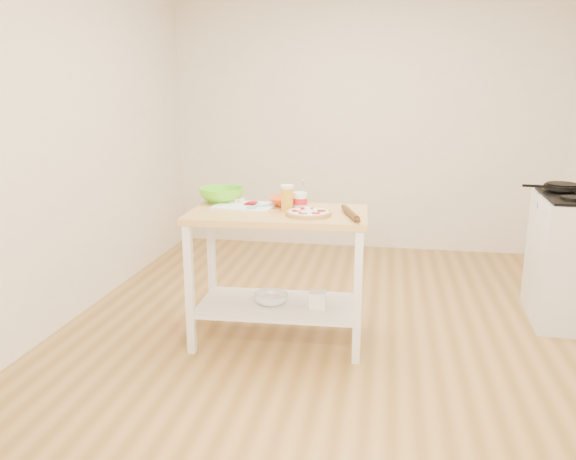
% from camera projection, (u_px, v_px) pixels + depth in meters
% --- Properties ---
extents(room_shell, '(4.04, 4.54, 2.74)m').
position_uv_depth(room_shell, '(347.00, 140.00, 3.69)').
color(room_shell, '#B08141').
rests_on(room_shell, ground).
extents(prep_island, '(1.18, 0.68, 0.90)m').
position_uv_depth(prep_island, '(278.00, 249.00, 3.70)').
color(prep_island, tan).
rests_on(prep_island, ground).
extents(skillet, '(0.40, 0.26, 0.03)m').
position_uv_depth(skillet, '(561.00, 187.00, 4.12)').
color(skillet, black).
rests_on(skillet, gas_stove).
extents(pizza, '(0.29, 0.29, 0.05)m').
position_uv_depth(pizza, '(309.00, 213.00, 3.53)').
color(pizza, tan).
rests_on(pizza, prep_island).
extents(cutting_board, '(0.42, 0.33, 0.04)m').
position_uv_depth(cutting_board, '(245.00, 205.00, 3.80)').
color(cutting_board, white).
rests_on(cutting_board, prep_island).
extents(spatula, '(0.13, 0.12, 0.01)m').
position_uv_depth(spatula, '(256.00, 207.00, 3.71)').
color(spatula, '#4DC1AA').
rests_on(spatula, cutting_board).
extents(knife, '(0.27, 0.09, 0.01)m').
position_uv_depth(knife, '(225.00, 198.00, 3.99)').
color(knife, silver).
rests_on(knife, cutting_board).
extents(orange_bowl, '(0.29, 0.29, 0.06)m').
position_uv_depth(orange_bowl, '(289.00, 201.00, 3.81)').
color(orange_bowl, '#E54817').
rests_on(orange_bowl, prep_island).
extents(green_bowl, '(0.38, 0.38, 0.10)m').
position_uv_depth(green_bowl, '(222.00, 195.00, 3.95)').
color(green_bowl, '#65D61D').
rests_on(green_bowl, prep_island).
extents(beer_pint, '(0.08, 0.08, 0.17)m').
position_uv_depth(beer_pint, '(287.00, 198.00, 3.65)').
color(beer_pint, gold).
rests_on(beer_pint, prep_island).
extents(yogurt_tub, '(0.09, 0.09, 0.20)m').
position_uv_depth(yogurt_tub, '(300.00, 201.00, 3.69)').
color(yogurt_tub, white).
rests_on(yogurt_tub, prep_island).
extents(rolling_pin, '(0.14, 0.34, 0.04)m').
position_uv_depth(rolling_pin, '(350.00, 213.00, 3.49)').
color(rolling_pin, '#4E2F11').
rests_on(rolling_pin, prep_island).
extents(shelf_glass_bowl, '(0.28, 0.28, 0.07)m').
position_uv_depth(shelf_glass_bowl, '(271.00, 299.00, 3.79)').
color(shelf_glass_bowl, silver).
rests_on(shelf_glass_bowl, prep_island).
extents(shelf_bin, '(0.11, 0.11, 0.11)m').
position_uv_depth(shelf_bin, '(318.00, 299.00, 3.73)').
color(shelf_bin, white).
rests_on(shelf_bin, prep_island).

